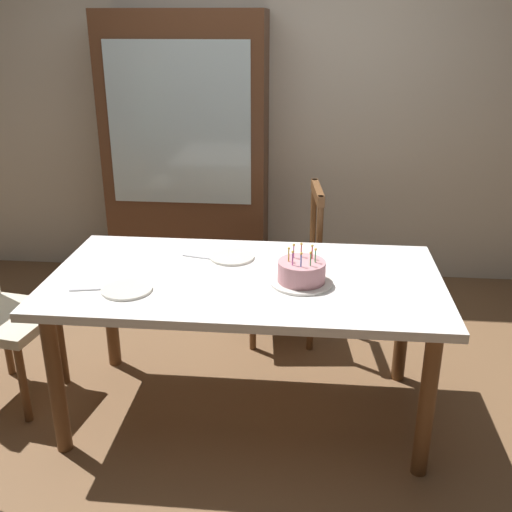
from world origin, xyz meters
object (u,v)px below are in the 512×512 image
Objects in this scene: plate_far_side at (232,257)px; chair_spindle_back at (286,267)px; china_cabinet at (188,155)px; birthday_cake at (301,273)px; dining_table at (245,292)px; plate_near_celebrant at (127,290)px.

plate_far_side is 0.23× the size of chair_spindle_back.
chair_spindle_back is 0.50× the size of china_cabinet.
china_cabinet is at bearing 117.39° from birthday_cake.
dining_table is 1.89× the size of chair_spindle_back.
birthday_cake is at bearing -12.73° from dining_table.
plate_near_celebrant is at bearing -123.05° from chair_spindle_back.
chair_spindle_back reaches higher than birthday_cake.
china_cabinet is (-0.49, 1.35, 0.21)m from plate_far_side.
chair_spindle_back reaches higher than dining_table.
dining_table is 8.15× the size of plate_far_side.
birthday_cake reaches higher than plate_near_celebrant.
chair_spindle_back is at bearing -46.26° from china_cabinet.
plate_near_celebrant is at bearing -168.61° from birthday_cake.
birthday_cake is 0.15× the size of china_cabinet.
china_cabinet is (-0.58, 1.56, 0.30)m from dining_table.
china_cabinet is at bearing 133.74° from chair_spindle_back.
plate_far_side is 1.45m from china_cabinet.
plate_near_celebrant is 1.78m from china_cabinet.
plate_near_celebrant is at bearing -133.90° from plate_far_side.
china_cabinet is at bearing 92.79° from plate_near_celebrant.
plate_near_celebrant is at bearing -156.97° from dining_table.
dining_table is 0.30m from birthday_cake.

